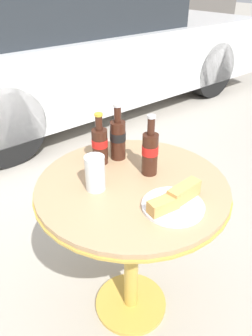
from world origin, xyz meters
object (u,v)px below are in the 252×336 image
at_px(cola_bottle_left, 150,152).
at_px(parked_car, 82,49).
at_px(cola_bottle_center, 100,144).
at_px(lunch_plate_near, 174,202).
at_px(cola_bottle_right, 118,138).
at_px(drinking_glass, 95,174).
at_px(bistro_table, 132,212).

height_order(cola_bottle_left, parked_car, parked_car).
distance_m(cola_bottle_center, lunch_plate_near, 0.41).
xyz_separation_m(cola_bottle_right, drinking_glass, (-0.21, -0.13, -0.03)).
relative_size(bistro_table, cola_bottle_center, 3.41).
distance_m(cola_bottle_right, lunch_plate_near, 0.40).
bearing_deg(cola_bottle_right, lunch_plate_near, -99.76).
bearing_deg(bistro_table, drinking_glass, 155.10).
height_order(cola_bottle_right, drinking_glass, cola_bottle_right).
relative_size(drinking_glass, lunch_plate_near, 0.60).
xyz_separation_m(cola_bottle_left, lunch_plate_near, (-0.08, -0.21, -0.07)).
distance_m(bistro_table, cola_bottle_right, 0.31).
distance_m(cola_bottle_center, drinking_glass, 0.20).
bearing_deg(cola_bottle_center, cola_bottle_left, -63.23).
height_order(bistro_table, cola_bottle_right, cola_bottle_right).
relative_size(bistro_table, lunch_plate_near, 3.33).
bearing_deg(cola_bottle_left, parked_car, 62.31).
bearing_deg(bistro_table, lunch_plate_near, -85.84).
bearing_deg(parked_car, bistro_table, -119.33).
height_order(cola_bottle_right, cola_bottle_center, cola_bottle_right).
xyz_separation_m(cola_bottle_left, cola_bottle_center, (-0.10, 0.19, -0.01)).
distance_m(cola_bottle_center, parked_car, 2.72).
bearing_deg(parked_car, lunch_plate_near, -117.23).
xyz_separation_m(cola_bottle_center, lunch_plate_near, (0.01, -0.41, -0.06)).
relative_size(cola_bottle_left, parked_car, 0.06).
bearing_deg(drinking_glass, parked_car, 57.91).
height_order(cola_bottle_left, cola_bottle_center, cola_bottle_left).
height_order(bistro_table, lunch_plate_near, lunch_plate_near).
bearing_deg(lunch_plate_near, parked_car, 62.77).
bearing_deg(lunch_plate_near, bistro_table, 94.16).
xyz_separation_m(cola_bottle_left, cola_bottle_right, (-0.02, 0.18, -0.00)).
relative_size(cola_bottle_center, lunch_plate_near, 0.98).
bearing_deg(cola_bottle_right, bistro_table, -113.52).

